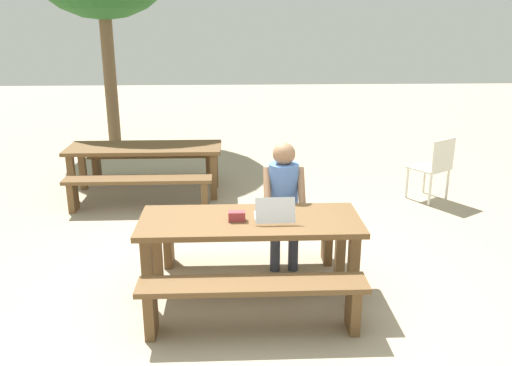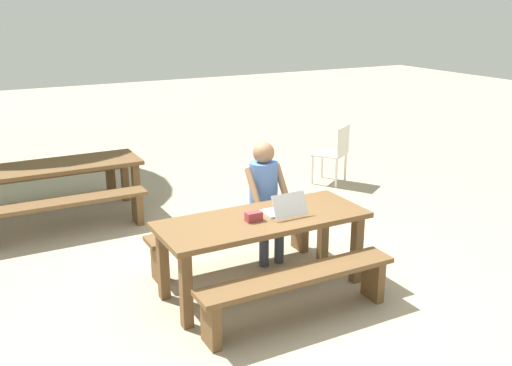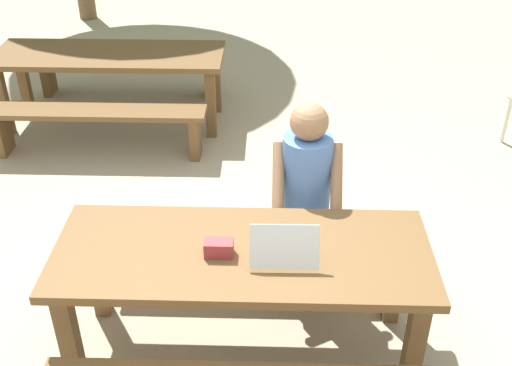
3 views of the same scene
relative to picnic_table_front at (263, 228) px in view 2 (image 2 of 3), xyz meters
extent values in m
plane|color=tan|center=(0.00, 0.00, -0.62)|extent=(30.00, 30.00, 0.00)
cube|color=brown|center=(0.00, 0.00, 0.08)|extent=(1.95, 0.76, 0.05)
cube|color=brown|center=(-0.88, -0.28, -0.28)|extent=(0.09, 0.09, 0.68)
cube|color=brown|center=(0.88, -0.28, -0.28)|extent=(0.09, 0.09, 0.68)
cube|color=brown|center=(-0.88, 0.28, -0.28)|extent=(0.09, 0.09, 0.68)
cube|color=brown|center=(0.88, 0.28, -0.28)|extent=(0.09, 0.09, 0.68)
cube|color=brown|center=(0.00, -0.63, -0.20)|extent=(1.82, 0.30, 0.05)
cube|color=brown|center=(-0.81, -0.63, -0.43)|extent=(0.08, 0.24, 0.40)
cube|color=brown|center=(0.81, -0.63, -0.43)|extent=(0.08, 0.24, 0.40)
cube|color=brown|center=(0.00, 0.63, -0.20)|extent=(1.82, 0.30, 0.05)
cube|color=brown|center=(-0.81, 0.63, -0.43)|extent=(0.08, 0.24, 0.40)
cube|color=brown|center=(0.81, 0.63, -0.43)|extent=(0.08, 0.24, 0.40)
cube|color=silver|center=(0.21, 0.03, 0.12)|extent=(0.34, 0.23, 0.02)
cube|color=silver|center=(0.21, -0.12, 0.23)|extent=(0.34, 0.11, 0.21)
cube|color=#0F1933|center=(0.21, -0.12, 0.23)|extent=(0.32, 0.09, 0.19)
cube|color=#993338|center=(-0.12, -0.04, 0.15)|extent=(0.15, 0.08, 0.09)
cylinder|color=#333847|center=(0.26, 0.45, -0.40)|extent=(0.10, 0.10, 0.44)
cylinder|color=#333847|center=(0.44, 0.45, -0.40)|extent=(0.10, 0.10, 0.44)
cube|color=#333847|center=(0.35, 0.54, -0.14)|extent=(0.28, 0.28, 0.12)
cylinder|color=#517AC6|center=(0.35, 0.63, 0.17)|extent=(0.29, 0.29, 0.53)
cylinder|color=#936B4C|center=(0.18, 0.53, 0.20)|extent=(0.07, 0.32, 0.41)
cylinder|color=#936B4C|center=(0.52, 0.53, 0.20)|extent=(0.07, 0.32, 0.41)
sphere|color=#936B4C|center=(0.35, 0.63, 0.53)|extent=(0.22, 0.22, 0.22)
cube|color=silver|center=(2.52, 2.52, -0.18)|extent=(0.61, 0.61, 0.02)
cube|color=silver|center=(2.63, 2.34, 0.05)|extent=(0.38, 0.26, 0.43)
cylinder|color=silver|center=(2.57, 2.78, -0.41)|extent=(0.04, 0.04, 0.44)
cylinder|color=silver|center=(2.25, 2.57, -0.41)|extent=(0.04, 0.04, 0.44)
cylinder|color=silver|center=(2.78, 2.46, -0.41)|extent=(0.04, 0.04, 0.44)
cylinder|color=silver|center=(2.46, 2.25, -0.41)|extent=(0.04, 0.04, 0.44)
cube|color=brown|center=(-1.38, 2.88, 0.05)|extent=(2.11, 0.74, 0.05)
cube|color=brown|center=(-0.42, 2.61, -0.30)|extent=(0.09, 0.09, 0.65)
cube|color=brown|center=(-0.42, 3.15, -0.30)|extent=(0.09, 0.09, 0.65)
cube|color=brown|center=(-1.38, 2.24, -0.21)|extent=(1.90, 0.30, 0.05)
cube|color=brown|center=(-0.53, 2.24, -0.43)|extent=(0.08, 0.24, 0.39)
cube|color=brown|center=(-1.37, 3.52, -0.21)|extent=(1.90, 0.30, 0.05)
cube|color=brown|center=(-0.52, 3.52, -0.43)|extent=(0.08, 0.24, 0.39)
camera|label=1|loc=(-0.13, -4.38, 1.84)|focal=37.52mm
camera|label=2|loc=(-2.38, -4.32, 1.99)|focal=40.51mm
camera|label=3|loc=(0.14, -2.48, 2.09)|focal=43.22mm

